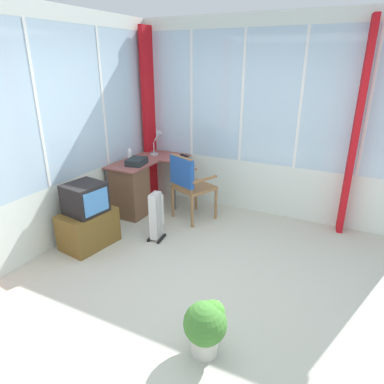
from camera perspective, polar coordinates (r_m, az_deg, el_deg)
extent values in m
cube|color=beige|center=(3.59, 1.79, -16.27)|extent=(5.19, 4.98, 0.06)
cube|color=silver|center=(4.49, -22.18, -3.72)|extent=(4.19, 0.06, 0.76)
cube|color=silver|center=(4.16, -24.64, 12.46)|extent=(4.10, 0.06, 1.79)
cube|color=silver|center=(4.16, -26.92, 25.90)|extent=(4.19, 0.06, 0.18)
cube|color=white|center=(4.16, -24.64, 12.46)|extent=(0.04, 0.07, 1.79)
cube|color=white|center=(4.88, -14.96, 14.66)|extent=(0.04, 0.07, 1.79)
cube|color=silver|center=(5.17, 11.95, 0.68)|extent=(0.06, 3.98, 0.76)
cube|color=silver|center=(4.88, 13.11, 14.83)|extent=(0.06, 3.90, 1.79)
cube|color=silver|center=(4.88, 14.16, 26.36)|extent=(0.06, 3.98, 0.18)
cube|color=white|center=(4.74, 27.54, 12.86)|extent=(0.07, 0.04, 1.79)
cube|color=white|center=(4.80, 17.83, 14.28)|extent=(0.07, 0.04, 1.79)
cube|color=white|center=(5.00, 8.54, 15.26)|extent=(0.07, 0.04, 1.79)
cube|color=white|center=(5.31, 0.07, 15.82)|extent=(0.07, 0.04, 1.79)
cube|color=red|center=(5.59, -7.08, 12.42)|extent=(0.29, 0.08, 2.63)
cube|color=red|center=(4.71, 25.61, 8.89)|extent=(0.30, 0.11, 2.63)
cube|color=#95504A|center=(5.19, -8.34, 5.30)|extent=(1.19, 0.51, 0.02)
cube|color=#95504A|center=(5.26, -2.74, 5.73)|extent=(0.51, 0.26, 0.02)
cube|color=brown|center=(5.03, -10.48, 0.01)|extent=(0.40, 0.47, 0.73)
cylinder|color=#4C4C51|center=(5.16, -3.00, 0.95)|extent=(0.04, 0.04, 0.74)
cylinder|color=#4C4C51|center=(5.03, -13.73, -0.23)|extent=(0.04, 0.04, 0.74)
cylinder|color=#B2B7BC|center=(5.43, -6.35, 6.33)|extent=(0.13, 0.13, 0.02)
cylinder|color=#B2B7BC|center=(5.40, -6.39, 7.33)|extent=(0.02, 0.02, 0.18)
cylinder|color=#B2B7BC|center=(5.39, -5.91, 9.25)|extent=(0.04, 0.10, 0.16)
cone|color=#B2B7BC|center=(5.40, -5.27, 9.68)|extent=(0.14, 0.14, 0.12)
cube|color=black|center=(5.30, -1.29, 6.10)|extent=(0.09, 0.16, 0.02)
cylinder|color=silver|center=(5.07, -10.34, 5.88)|extent=(0.06, 0.06, 0.16)
cone|color=white|center=(5.04, -10.42, 7.06)|extent=(0.06, 0.06, 0.06)
cube|color=#20292C|center=(4.92, -9.24, 5.04)|extent=(0.34, 0.28, 0.09)
cylinder|color=#976C42|center=(4.90, 4.00, -2.03)|extent=(0.04, 0.04, 0.45)
cylinder|color=#976C42|center=(5.20, 0.69, -0.56)|extent=(0.04, 0.04, 0.45)
cylinder|color=#976C42|center=(4.63, 0.02, -3.40)|extent=(0.04, 0.04, 0.45)
cylinder|color=#976C42|center=(4.95, -3.21, -1.76)|extent=(0.04, 0.04, 0.45)
cube|color=#976C42|center=(4.83, 0.38, 0.78)|extent=(0.63, 0.63, 0.04)
cube|color=#976C42|center=(4.61, -1.71, 3.13)|extent=(0.21, 0.41, 0.47)
cube|color=#2553A5|center=(4.60, -1.72, 3.41)|extent=(0.24, 0.44, 0.39)
cube|color=#976C42|center=(4.61, 2.14, 2.13)|extent=(0.41, 0.21, 0.03)
cube|color=#976C42|center=(4.93, -1.25, 3.43)|extent=(0.41, 0.21, 0.03)
cube|color=brown|center=(4.40, -16.90, -5.87)|extent=(0.69, 0.52, 0.44)
cube|color=black|center=(4.23, -17.48, -1.01)|extent=(0.47, 0.45, 0.36)
cube|color=#4F97E4|center=(4.08, -15.69, -1.63)|extent=(0.34, 0.05, 0.28)
cube|color=#262628|center=(4.37, -15.81, -2.19)|extent=(0.29, 0.25, 0.07)
cube|color=silver|center=(4.25, -6.59, -4.41)|extent=(0.03, 0.10, 0.60)
cube|color=silver|center=(4.28, -6.34, -4.19)|extent=(0.03, 0.10, 0.60)
cube|color=silver|center=(4.31, -6.09, -3.96)|extent=(0.03, 0.10, 0.60)
cube|color=silver|center=(4.35, -5.86, -3.74)|extent=(0.03, 0.10, 0.60)
cube|color=silver|center=(4.38, -5.62, -3.53)|extent=(0.03, 0.10, 0.60)
cube|color=black|center=(4.43, -5.11, -7.78)|extent=(0.23, 0.06, 0.03)
cube|color=black|center=(4.48, -6.75, -7.46)|extent=(0.23, 0.06, 0.03)
cube|color=silver|center=(4.40, -5.41, -2.97)|extent=(0.06, 0.10, 0.42)
cylinder|color=beige|center=(2.92, 2.15, -24.08)|extent=(0.21, 0.21, 0.16)
sphere|color=#418031|center=(2.78, 2.21, -21.09)|extent=(0.34, 0.34, 0.34)
sphere|color=#459231|center=(2.77, 3.53, -19.40)|extent=(0.19, 0.19, 0.19)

